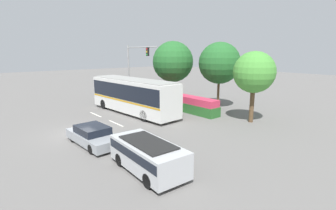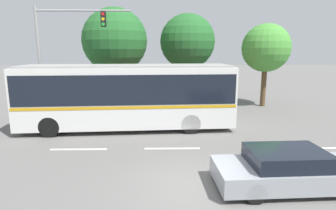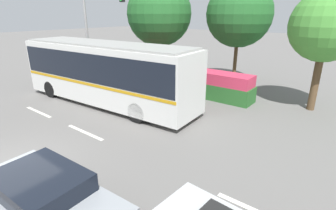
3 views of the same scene
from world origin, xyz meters
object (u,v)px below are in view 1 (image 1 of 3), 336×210
object	(u,v)px
street_tree_right	(254,72)
sedan_foreground	(93,136)
street_tree_centre	(219,63)
suv_left_lane	(148,154)
city_bus	(133,94)
traffic_light_pole	(134,65)
street_tree_left	(173,62)

from	to	relation	value
street_tree_right	sedan_foreground	bearing A→B (deg)	-106.22
street_tree_centre	suv_left_lane	bearing A→B (deg)	-63.51
city_bus	suv_left_lane	distance (m)	12.76
traffic_light_pole	sedan_foreground	bearing A→B (deg)	-43.94
suv_left_lane	street_tree_centre	distance (m)	16.73
street_tree_right	street_tree_left	bearing A→B (deg)	176.64
sedan_foreground	street_tree_centre	bearing A→B (deg)	94.38
sedan_foreground	street_tree_centre	size ratio (longest dim) A/B	0.66
sedan_foreground	street_tree_left	xyz separation A→B (m)	(-7.38, 13.37, 4.27)
traffic_light_pole	street_tree_right	world-z (taller)	traffic_light_pole
sedan_foreground	traffic_light_pole	xyz separation A→B (m)	(-10.16, 9.79, 3.95)
traffic_light_pole	city_bus	bearing A→B (deg)	-34.92
suv_left_lane	traffic_light_pole	world-z (taller)	traffic_light_pole
city_bus	sedan_foreground	size ratio (longest dim) A/B	2.43
traffic_light_pole	street_tree_left	bearing A→B (deg)	52.18
city_bus	suv_left_lane	xyz separation A→B (m)	(11.13, -6.15, -1.01)
sedan_foreground	suv_left_lane	bearing A→B (deg)	3.03
suv_left_lane	street_tree_left	size ratio (longest dim) A/B	0.66
sedan_foreground	street_tree_centre	world-z (taller)	street_tree_centre
sedan_foreground	traffic_light_pole	distance (m)	14.65
sedan_foreground	street_tree_right	xyz separation A→B (m)	(3.70, 12.72, 3.71)
city_bus	street_tree_left	bearing A→B (deg)	-79.63
suv_left_lane	street_tree_right	bearing A→B (deg)	101.04
sedan_foreground	street_tree_centre	distance (m)	15.79
city_bus	street_tree_left	size ratio (longest dim) A/B	1.55
suv_left_lane	street_tree_right	size ratio (longest dim) A/B	0.78
traffic_light_pole	street_tree_right	distance (m)	14.17
suv_left_lane	street_tree_left	bearing A→B (deg)	137.91
street_tree_centre	city_bus	bearing A→B (deg)	-114.71
city_bus	street_tree_left	xyz separation A→B (m)	(-1.67, 6.69, 2.91)
traffic_light_pole	street_tree_right	xyz separation A→B (m)	(13.86, 2.93, -0.24)
street_tree_left	traffic_light_pole	bearing A→B (deg)	-127.82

